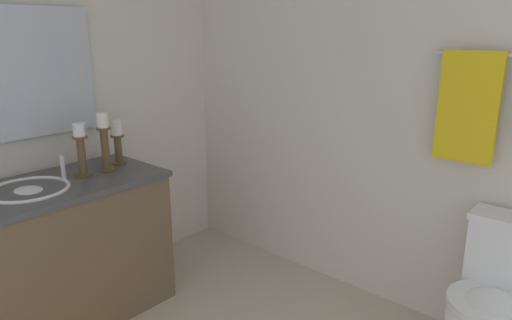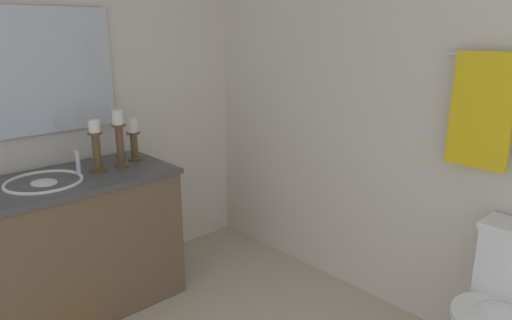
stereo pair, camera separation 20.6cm
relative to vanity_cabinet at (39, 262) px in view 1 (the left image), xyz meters
name	(u,v)px [view 1 (the left image)]	position (x,y,z in m)	size (l,w,h in m)	color
wall_back	(384,96)	(1.15, 1.51, 0.82)	(2.96, 0.04, 2.45)	silver
wall_left	(21,97)	(-0.33, 0.16, 0.82)	(0.04, 2.71, 2.45)	silver
vanity_cabinet	(39,262)	(0.00, 0.00, 0.00)	(0.58, 1.38, 0.81)	brown
sink_basin	(30,197)	(0.00, 0.00, 0.36)	(0.40, 0.40, 0.24)	white
candle_holder_tall	(118,141)	(-0.07, 0.57, 0.54)	(0.09, 0.09, 0.27)	brown
candle_holder_short	(104,140)	(0.00, 0.44, 0.58)	(0.09, 0.09, 0.34)	brown
candle_holder_mid	(81,149)	(0.00, 0.30, 0.56)	(0.09, 0.09, 0.30)	brown
toilet	(496,305)	(1.91, 1.23, -0.04)	(0.39, 0.54, 0.75)	white
towel_near_vanity	(467,107)	(1.62, 1.43, 0.82)	(0.28, 0.03, 0.54)	yellow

